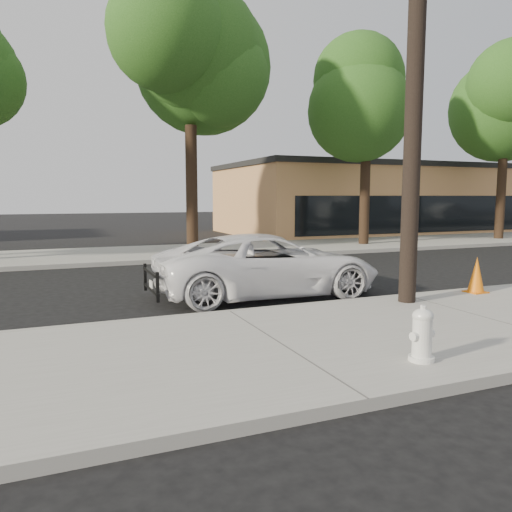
# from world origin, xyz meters

# --- Properties ---
(ground) EXTENTS (120.00, 120.00, 0.00)m
(ground) POSITION_xyz_m (0.00, 0.00, 0.00)
(ground) COLOR black
(ground) RESTS_ON ground
(near_sidewalk) EXTENTS (90.00, 4.40, 0.15)m
(near_sidewalk) POSITION_xyz_m (0.00, -4.30, 0.07)
(near_sidewalk) COLOR gray
(near_sidewalk) RESTS_ON ground
(far_sidewalk) EXTENTS (90.00, 5.00, 0.15)m
(far_sidewalk) POSITION_xyz_m (0.00, 8.50, 0.07)
(far_sidewalk) COLOR gray
(far_sidewalk) RESTS_ON ground
(curb_near) EXTENTS (90.00, 0.12, 0.16)m
(curb_near) POSITION_xyz_m (0.00, -2.10, 0.07)
(curb_near) COLOR #9E9B93
(curb_near) RESTS_ON ground
(building_main) EXTENTS (18.00, 10.00, 4.00)m
(building_main) POSITION_xyz_m (16.00, 16.00, 2.00)
(building_main) COLOR tan
(building_main) RESTS_ON ground
(utility_pole) EXTENTS (1.40, 0.34, 9.00)m
(utility_pole) POSITION_xyz_m (3.60, -2.70, 4.70)
(utility_pole) COLOR black
(utility_pole) RESTS_ON near_sidewalk
(tree_c) EXTENTS (4.96, 4.80, 9.55)m
(tree_c) POSITION_xyz_m (2.22, 7.64, 6.91)
(tree_c) COLOR black
(tree_c) RESTS_ON far_sidewalk
(tree_d) EXTENTS (4.50, 4.35, 8.75)m
(tree_d) POSITION_xyz_m (10.20, 7.95, 6.37)
(tree_d) COLOR black
(tree_d) RESTS_ON far_sidewalk
(tree_e) EXTENTS (4.80, 4.65, 9.25)m
(tree_e) POSITION_xyz_m (18.21, 7.74, 6.70)
(tree_e) COLOR black
(tree_e) RESTS_ON far_sidewalk
(police_cruiser) EXTENTS (5.19, 2.51, 1.43)m
(police_cruiser) POSITION_xyz_m (1.54, -0.41, 0.71)
(police_cruiser) COLOR white
(police_cruiser) RESTS_ON ground
(fire_hydrant) EXTENTS (0.37, 0.33, 0.69)m
(fire_hydrant) POSITION_xyz_m (1.35, -5.74, 0.48)
(fire_hydrant) COLOR white
(fire_hydrant) RESTS_ON near_sidewalk
(traffic_cone) EXTENTS (0.42, 0.42, 0.79)m
(traffic_cone) POSITION_xyz_m (5.65, -2.50, 0.53)
(traffic_cone) COLOR orange
(traffic_cone) RESTS_ON near_sidewalk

